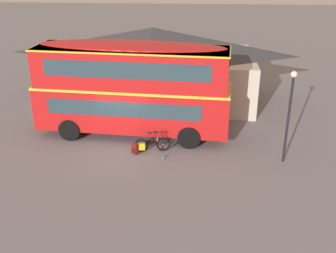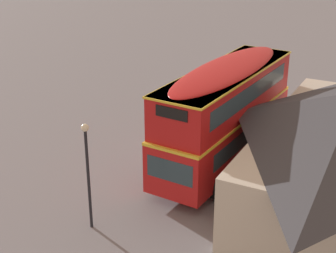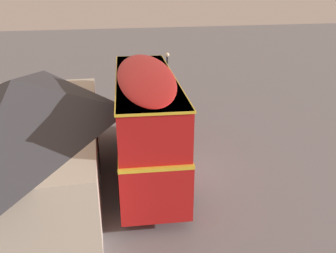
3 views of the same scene
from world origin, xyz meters
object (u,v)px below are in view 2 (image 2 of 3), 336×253
touring_bicycle (175,157)px  water_bottle_green_metal (154,164)px  double_decker_bus (225,111)px  street_lamp (87,165)px  backpack_on_ground (177,152)px

touring_bicycle → water_bottle_green_metal: 1.06m
double_decker_bus → touring_bicycle: bearing=-60.7°
double_decker_bus → street_lamp: 7.58m
touring_bicycle → backpack_on_ground: (-0.73, -0.25, -0.09)m
street_lamp → water_bottle_green_metal: bearing=-177.4°
water_bottle_green_metal → street_lamp: bearing=2.6°
touring_bicycle → water_bottle_green_metal: size_ratio=7.45×
touring_bicycle → backpack_on_ground: 0.78m
double_decker_bus → touring_bicycle: (1.10, -1.96, -2.27)m
backpack_on_ground → water_bottle_green_metal: backpack_on_ground is taller
water_bottle_green_metal → street_lamp: (5.41, 0.25, 2.52)m
double_decker_bus → water_bottle_green_metal: bearing=-57.7°
double_decker_bus → backpack_on_ground: bearing=-80.4°
touring_bicycle → water_bottle_green_metal: (0.64, -0.80, -0.27)m
backpack_on_ground → street_lamp: size_ratio=0.13×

